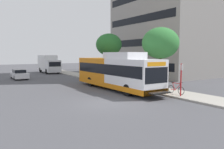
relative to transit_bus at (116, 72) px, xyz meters
The scene contains 10 objects.
ground_plane 5.39m from the transit_bus, 142.40° to the left, with size 120.00×120.00×0.00m, color #4C4C51.
sidewalk_curb 3.55m from the transit_bus, 20.73° to the left, with size 3.00×56.00×0.14m, color #A8A399.
transit_bus is the anchor object (origin of this frame).
bus_stop_sign_pole 6.65m from the transit_bus, 72.26° to the right, with size 0.10×0.36×2.60m.
bicycle_parked 6.08m from the transit_bus, 64.99° to the right, with size 0.52×1.76×1.02m.
street_tree_near_stop 5.31m from the transit_bus, 25.40° to the right, with size 3.66×3.66×5.99m.
street_tree_mid_block 8.97m from the transit_bus, 63.19° to the left, with size 3.46×3.46×6.08m.
parked_car_far_lane 16.37m from the transit_bus, 112.73° to the left, with size 1.80×4.50×1.33m.
box_truck_background 23.04m from the transit_bus, 89.42° to the left, with size 2.32×7.01×3.25m.
lattice_comm_tower 31.15m from the transit_bus, 49.55° to the left, with size 1.10×1.10×33.05m.
Camera 1 is at (-8.01, -13.52, 3.48)m, focal length 36.11 mm.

